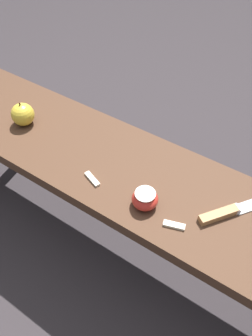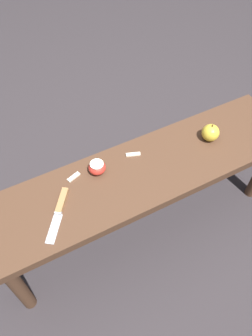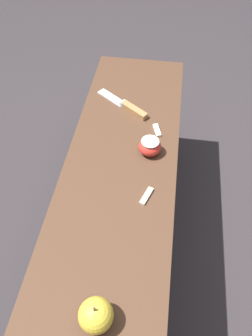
{
  "view_description": "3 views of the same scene",
  "coord_description": "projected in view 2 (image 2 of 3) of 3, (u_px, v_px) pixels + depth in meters",
  "views": [
    {
      "loc": [
        -0.42,
        0.54,
        1.19
      ],
      "look_at": [
        -0.08,
        0.02,
        0.5
      ],
      "focal_mm": 35.0,
      "sensor_mm": 36.0,
      "label": 1
    },
    {
      "loc": [
        -0.45,
        -0.69,
        1.53
      ],
      "look_at": [
        -0.08,
        0.02,
        0.5
      ],
      "focal_mm": 35.0,
      "sensor_mm": 36.0,
      "label": 2
    },
    {
      "loc": [
        0.52,
        0.11,
        1.23
      ],
      "look_at": [
        -0.08,
        0.02,
        0.5
      ],
      "focal_mm": 35.0,
      "sensor_mm": 36.0,
      "label": 3
    }
  ],
  "objects": [
    {
      "name": "ground_plane",
      "position": [
        141.0,
        224.0,
        1.71
      ],
      "size": [
        8.0,
        8.0,
        0.0
      ],
      "primitive_type": "plane",
      "color": "#2D282B"
    },
    {
      "name": "wooden_bench",
      "position": [
        145.0,
        180.0,
        1.4
      ],
      "size": [
        1.38,
        0.34,
        0.47
      ],
      "color": "#472D1E",
      "rests_on": "ground_plane"
    },
    {
      "name": "knife",
      "position": [
        60.0,
        207.0,
        1.22
      ],
      "size": [
        0.16,
        0.2,
        0.02
      ],
      "rotation": [
        0.0,
        0.0,
        -2.2
      ],
      "color": "#B7BABF",
      "rests_on": "wooden_bench"
    },
    {
      "name": "apple_whole",
      "position": [
        210.0,
        133.0,
        1.41
      ],
      "size": [
        0.08,
        0.08,
        0.09
      ],
      "color": "gold",
      "rests_on": "wooden_bench"
    },
    {
      "name": "apple_cut",
      "position": [
        97.0,
        167.0,
        1.31
      ],
      "size": [
        0.07,
        0.07,
        0.05
      ],
      "color": "red",
      "rests_on": "wooden_bench"
    },
    {
      "name": "apple_slice_near_knife",
      "position": [
        74.0,
        177.0,
        1.31
      ],
      "size": [
        0.06,
        0.03,
        0.01
      ],
      "color": "white",
      "rests_on": "wooden_bench"
    },
    {
      "name": "apple_slice_center",
      "position": [
        133.0,
        154.0,
        1.38
      ],
      "size": [
        0.06,
        0.04,
        0.01
      ],
      "color": "white",
      "rests_on": "wooden_bench"
    }
  ]
}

